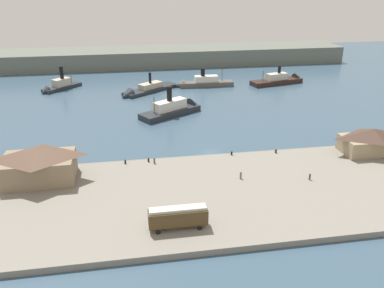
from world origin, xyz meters
The scene contains 19 objects.
ground_plane centered at (0.00, 0.00, 0.00)m, with size 320.00×320.00×0.00m, color #385166.
quay_promenade centered at (0.00, -22.00, 0.60)m, with size 110.00×36.00×1.20m, color gray.
seawall_edge centered at (0.00, -3.60, 0.50)m, with size 110.00×0.80×1.00m, color #666159.
ferry_shed_west_terminal centered at (-39.72, -10.73, 5.06)m, with size 15.11×10.19×7.61m.
ferry_shed_east_terminal centered at (39.09, -8.92, 4.39)m, with size 14.74×8.25×6.27m.
street_tram centered at (-12.70, -33.10, 3.64)m, with size 10.35×2.75×4.16m.
pedestrian_by_tram centered at (3.23, -17.17, 2.01)m, with size 0.44×0.44×1.78m.
pedestrian_walking_east centered at (17.92, -20.09, 1.91)m, with size 0.39×0.39×1.57m.
pedestrian_walking_west centered at (-14.77, -6.51, 1.94)m, with size 0.40×0.40×1.62m.
mooring_post_center_east centered at (-21.55, -5.45, 1.65)m, with size 0.44×0.44×0.90m, color black.
mooring_post_east centered at (15.66, -5.50, 1.65)m, with size 0.44×0.44×0.90m, color black.
mooring_post_center_west centered at (4.44, -4.85, 1.65)m, with size 0.44×0.44×0.90m, color black.
mooring_post_west centered at (-16.07, -5.32, 1.65)m, with size 0.44×0.44×0.90m, color black.
ferry_near_quay centered at (-13.94, 58.30, 1.04)m, with size 24.14×20.06×9.47m.
ferry_approaching_east centered at (-4.50, 32.37, 1.69)m, with size 22.64×17.15×11.56m.
ferry_moored_west centered at (44.30, 63.79, 1.39)m, with size 25.01×11.04×9.26m.
ferry_approaching_west centered at (-46.76, 68.35, 1.59)m, with size 15.58×15.66×10.40m.
ferry_mid_harbor centered at (9.70, 64.39, 1.56)m, with size 24.06×5.17×9.62m.
far_headland centered at (0.00, 110.00, 4.00)m, with size 180.00×24.00×8.00m, color #60665B.
Camera 1 is at (-19.95, -91.33, 42.51)m, focal length 37.24 mm.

